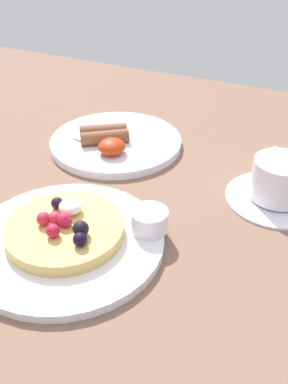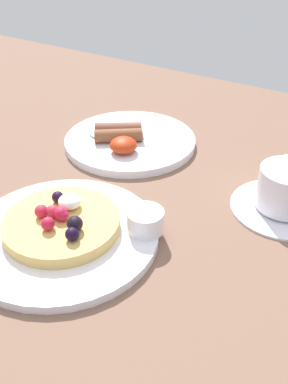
{
  "view_description": "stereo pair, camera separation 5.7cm",
  "coord_description": "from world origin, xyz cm",
  "px_view_note": "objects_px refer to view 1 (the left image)",
  "views": [
    {
      "loc": [
        21.87,
        -41.34,
        36.22
      ],
      "look_at": [
        1.46,
        1.36,
        4.0
      ],
      "focal_mm": 40.94,
      "sensor_mm": 36.0,
      "label": 1
    },
    {
      "loc": [
        26.84,
        -38.59,
        36.22
      ],
      "look_at": [
        1.46,
        1.36,
        4.0
      ],
      "focal_mm": 40.94,
      "sensor_mm": 36.0,
      "label": 2
    }
  ],
  "objects_px": {
    "syrup_ramekin": "(149,220)",
    "coffee_cup": "(279,177)",
    "pancake_plate": "(66,241)",
    "breakfast_plate": "(116,142)",
    "coffee_saucer": "(276,197)"
  },
  "relations": [
    {
      "from": "pancake_plate",
      "to": "coffee_saucer",
      "type": "xyz_separation_m",
      "value": [
        0.22,
        0.21,
        -0.0
      ]
    },
    {
      "from": "coffee_saucer",
      "to": "coffee_cup",
      "type": "bearing_deg",
      "value": 110.56
    },
    {
      "from": "coffee_cup",
      "to": "coffee_saucer",
      "type": "bearing_deg",
      "value": -69.44
    },
    {
      "from": "pancake_plate",
      "to": "breakfast_plate",
      "type": "distance_m",
      "value": 0.27
    },
    {
      "from": "syrup_ramekin",
      "to": "coffee_cup",
      "type": "xyz_separation_m",
      "value": [
        0.13,
        0.15,
        0.01
      ]
    },
    {
      "from": "pancake_plate",
      "to": "coffee_cup",
      "type": "relative_size",
      "value": 2.34
    },
    {
      "from": "pancake_plate",
      "to": "syrup_ramekin",
      "type": "relative_size",
      "value": 5.2
    },
    {
      "from": "syrup_ramekin",
      "to": "coffee_saucer",
      "type": "bearing_deg",
      "value": 49.83
    },
    {
      "from": "syrup_ramekin",
      "to": "breakfast_plate",
      "type": "bearing_deg",
      "value": 128.34
    },
    {
      "from": "coffee_saucer",
      "to": "coffee_cup",
      "type": "relative_size",
      "value": 1.37
    },
    {
      "from": "syrup_ramekin",
      "to": "breakfast_plate",
      "type": "height_order",
      "value": "syrup_ramekin"
    },
    {
      "from": "syrup_ramekin",
      "to": "coffee_cup",
      "type": "bearing_deg",
      "value": 50.24
    },
    {
      "from": "pancake_plate",
      "to": "coffee_cup",
      "type": "distance_m",
      "value": 0.3
    },
    {
      "from": "pancake_plate",
      "to": "coffee_cup",
      "type": "height_order",
      "value": "coffee_cup"
    },
    {
      "from": "coffee_saucer",
      "to": "coffee_cup",
      "type": "distance_m",
      "value": 0.03
    }
  ]
}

